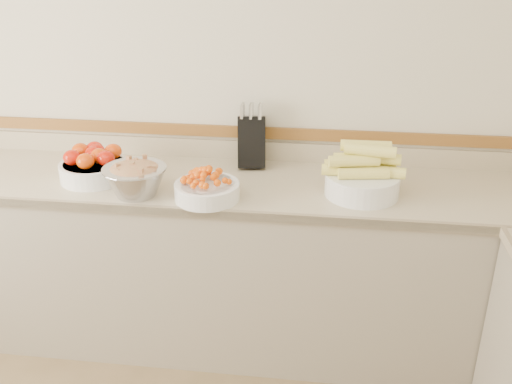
# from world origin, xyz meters

# --- Properties ---
(back_wall) EXTENTS (4.00, 0.00, 4.00)m
(back_wall) POSITION_xyz_m (0.00, 2.00, 1.30)
(back_wall) COLOR beige
(back_wall) RESTS_ON ground_plane
(counter_back) EXTENTS (4.00, 0.65, 1.08)m
(counter_back) POSITION_xyz_m (0.00, 1.68, 0.45)
(counter_back) COLOR #BEAE8A
(counter_back) RESTS_ON ground_plane
(knife_block) EXTENTS (0.16, 0.18, 0.34)m
(knife_block) POSITION_xyz_m (0.26, 1.90, 1.04)
(knife_block) COLOR black
(knife_block) RESTS_ON counter_back
(tomato_bowl) EXTENTS (0.32, 0.32, 0.16)m
(tomato_bowl) POSITION_xyz_m (-0.47, 1.63, 0.97)
(tomato_bowl) COLOR white
(tomato_bowl) RESTS_ON counter_back
(cherry_tomato_bowl) EXTENTS (0.29, 0.29, 0.16)m
(cherry_tomato_bowl) POSITION_xyz_m (0.11, 1.47, 0.95)
(cherry_tomato_bowl) COLOR white
(cherry_tomato_bowl) RESTS_ON counter_back
(corn_bowl) EXTENTS (0.37, 0.34, 0.25)m
(corn_bowl) POSITION_xyz_m (0.80, 1.60, 0.99)
(corn_bowl) COLOR white
(corn_bowl) RESTS_ON counter_back
(rhubarb_bowl) EXTENTS (0.29, 0.29, 0.16)m
(rhubarb_bowl) POSITION_xyz_m (-0.21, 1.47, 0.98)
(rhubarb_bowl) COLOR #B2B2BA
(rhubarb_bowl) RESTS_ON counter_back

